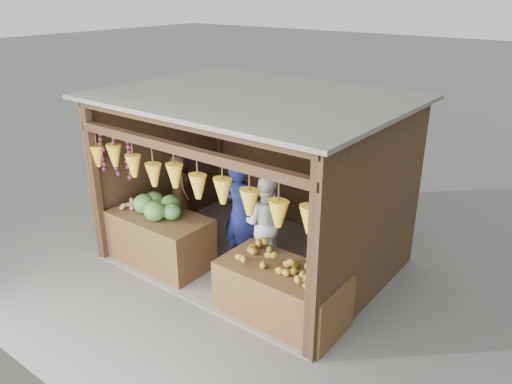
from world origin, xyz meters
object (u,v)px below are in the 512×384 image
(vendor_seated, at_px, (178,185))
(woman_standing, at_px, (265,223))
(counter_right, at_px, (281,293))
(counter_left, at_px, (161,239))
(man_standing, at_px, (240,214))

(vendor_seated, bearing_deg, woman_standing, -160.81)
(counter_right, xyz_separation_m, vendor_seated, (-2.92, 1.03, 0.49))
(counter_left, bearing_deg, man_standing, 36.25)
(counter_left, xyz_separation_m, woman_standing, (1.37, 0.89, 0.35))
(counter_left, xyz_separation_m, counter_right, (2.32, -0.02, -0.04))
(woman_standing, bearing_deg, vendor_seated, -26.76)
(counter_right, bearing_deg, vendor_seated, 160.55)
(counter_right, height_order, man_standing, man_standing)
(counter_left, bearing_deg, woman_standing, 33.05)
(man_standing, height_order, woman_standing, man_standing)
(man_standing, xyz_separation_m, woman_standing, (0.36, 0.15, -0.10))
(counter_left, height_order, man_standing, man_standing)
(counter_left, xyz_separation_m, man_standing, (1.01, 0.74, 0.46))
(counter_left, relative_size, vendor_seated, 1.45)
(counter_left, height_order, woman_standing, woman_standing)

